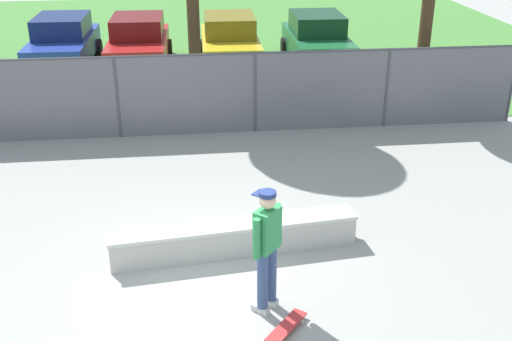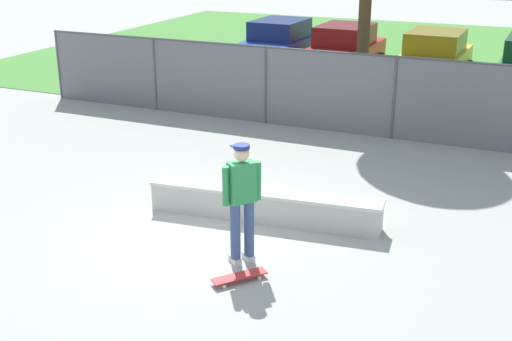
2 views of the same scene
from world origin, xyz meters
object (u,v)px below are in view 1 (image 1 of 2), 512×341
Objects in this scene: skateboarder at (267,246)px; car_yellow at (230,41)px; concrete_ledge at (235,238)px; car_green at (317,39)px; car_red at (139,42)px; car_blue at (63,42)px; skateboard at (286,327)px.

car_yellow is at bearing 87.83° from skateboarder.
concrete_ledge is 0.95× the size of car_green.
car_red is 2.96m from car_yellow.
car_yellow is (5.40, -0.48, 0.00)m from car_blue.
car_blue is 2.46m from car_red.
car_red is (-2.15, 11.69, 0.57)m from concrete_ledge.
car_green is at bearing 76.73° from skateboard.
car_green is at bearing -2.09° from car_red.
skateboarder is (0.31, -1.53, 0.76)m from concrete_ledge.
concrete_ledge is at bearing -107.87° from car_green.
concrete_ledge reaches higher than skateboard.
skateboard is 14.03m from car_red.
skateboarder is at bearing -70.11° from car_blue.
skateboard is (0.20, -0.52, -0.96)m from skateboarder.
skateboarder is 0.43× the size of car_green.
car_blue is at bearing 174.87° from car_yellow.
car_blue is at bearing 110.90° from concrete_ledge.
car_blue is 8.31m from car_green.
skateboard is at bearing -69.42° from skateboarder.
concrete_ledge is 2.13m from skateboard.
skateboarder is at bearing -78.47° from concrete_ledge.
concrete_ledge is 0.95× the size of car_yellow.
skateboarder is 0.43× the size of car_yellow.
car_green reaches higher than skateboard.
car_blue is (-4.59, 12.02, 0.57)m from concrete_ledge.
car_yellow is (0.81, 11.54, 0.57)m from concrete_ledge.
car_yellow is at bearing 86.00° from concrete_ledge.
car_green is at bearing -1.16° from car_yellow.
car_yellow and car_green have the same top height.
car_yellow is at bearing 178.84° from car_green.
skateboarder reaches higher than car_red.
car_yellow is at bearing 88.74° from skateboard.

